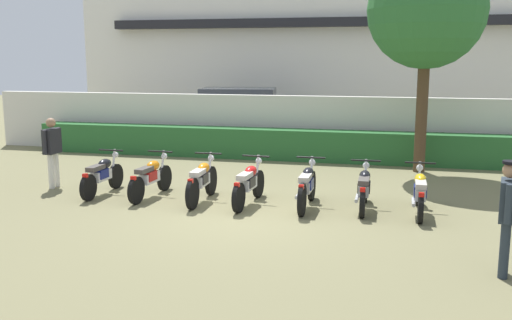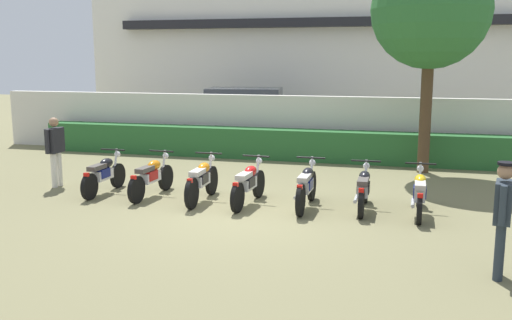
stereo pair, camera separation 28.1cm
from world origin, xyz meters
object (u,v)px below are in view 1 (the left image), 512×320
object	(u,v)px
tree_near_inspector	(427,10)
motorcycle_in_row_3	(249,183)
motorcycle_in_row_0	(102,175)
motorcycle_in_row_5	(364,188)
parked_car	(242,114)
motorcycle_in_row_2	(202,180)
officer_0	(508,209)
motorcycle_in_row_4	(307,186)
motorcycle_in_row_6	(420,192)
inspector_person	(52,147)
motorcycle_in_row_1	(151,177)

from	to	relation	value
tree_near_inspector	motorcycle_in_row_3	bearing A→B (deg)	-128.66
motorcycle_in_row_0	motorcycle_in_row_5	world-z (taller)	motorcycle_in_row_0
parked_car	motorcycle_in_row_2	size ratio (longest dim) A/B	2.46
motorcycle_in_row_3	officer_0	bearing A→B (deg)	-120.09
tree_near_inspector	motorcycle_in_row_5	distance (m)	5.83
motorcycle_in_row_4	motorcycle_in_row_0	bearing A→B (deg)	89.23
motorcycle_in_row_6	inspector_person	size ratio (longest dim) A/B	1.16
motorcycle_in_row_1	motorcycle_in_row_5	bearing A→B (deg)	-85.90
motorcycle_in_row_6	motorcycle_in_row_4	bearing A→B (deg)	91.91
parked_car	tree_near_inspector	size ratio (longest dim) A/B	0.82
motorcycle_in_row_1	motorcycle_in_row_5	distance (m)	4.57
motorcycle_in_row_3	motorcycle_in_row_5	distance (m)	2.34
parked_car	officer_0	bearing A→B (deg)	-67.99
motorcycle_in_row_2	motorcycle_in_row_3	bearing A→B (deg)	-91.15
parked_car	tree_near_inspector	world-z (taller)	tree_near_inspector
inspector_person	motorcycle_in_row_0	bearing A→B (deg)	-13.93
officer_0	parked_car	bearing A→B (deg)	-50.35
officer_0	motorcycle_in_row_1	bearing A→B (deg)	-15.14
motorcycle_in_row_2	officer_0	bearing A→B (deg)	-119.65
tree_near_inspector	motorcycle_in_row_3	xyz separation A→B (m)	(-3.56, -4.45, -3.74)
tree_near_inspector	motorcycle_in_row_1	xyz separation A→B (m)	(-5.80, -4.31, -3.74)
parked_car	tree_near_inspector	distance (m)	8.52
motorcycle_in_row_0	motorcycle_in_row_6	world-z (taller)	motorcycle_in_row_0
motorcycle_in_row_3	motorcycle_in_row_5	size ratio (longest dim) A/B	1.08
motorcycle_in_row_1	motorcycle_in_row_3	size ratio (longest dim) A/B	0.99
tree_near_inspector	motorcycle_in_row_1	size ratio (longest dim) A/B	3.02
motorcycle_in_row_3	motorcycle_in_row_4	size ratio (longest dim) A/B	1.00
motorcycle_in_row_2	inspector_person	world-z (taller)	inspector_person
parked_car	tree_near_inspector	xyz separation A→B (m)	(6.17, -4.90, 3.25)
tree_near_inspector	motorcycle_in_row_6	size ratio (longest dim) A/B	3.01
motorcycle_in_row_6	inspector_person	bearing A→B (deg)	87.84
motorcycle_in_row_0	motorcycle_in_row_4	xyz separation A→B (m)	(4.59, -0.08, 0.02)
tree_near_inspector	motorcycle_in_row_5	xyz separation A→B (m)	(-1.23, -4.30, -3.75)
motorcycle_in_row_2	motorcycle_in_row_5	distance (m)	3.36
motorcycle_in_row_6	motorcycle_in_row_2	bearing A→B (deg)	91.57
motorcycle_in_row_4	motorcycle_in_row_5	world-z (taller)	motorcycle_in_row_4
motorcycle_in_row_3	motorcycle_in_row_5	world-z (taller)	motorcycle_in_row_3
motorcycle_in_row_2	motorcycle_in_row_5	size ratio (longest dim) A/B	1.08
motorcycle_in_row_2	inspector_person	bearing A→B (deg)	82.14
motorcycle_in_row_4	motorcycle_in_row_5	size ratio (longest dim) A/B	1.08
motorcycle_in_row_2	motorcycle_in_row_0	bearing A→B (deg)	86.46
motorcycle_in_row_0	motorcycle_in_row_1	xyz separation A→B (m)	(1.15, 0.02, 0.00)
parked_car	motorcycle_in_row_6	xyz separation A→B (m)	(6.02, -9.26, -0.50)
motorcycle_in_row_1	motorcycle_in_row_3	bearing A→B (deg)	-89.55
parked_car	motorcycle_in_row_5	bearing A→B (deg)	-69.42
parked_car	motorcycle_in_row_1	xyz separation A→B (m)	(0.37, -9.21, -0.49)
motorcycle_in_row_1	inspector_person	xyz separation A→B (m)	(-2.58, 0.33, 0.52)
tree_near_inspector	motorcycle_in_row_5	size ratio (longest dim) A/B	3.22
motorcycle_in_row_5	motorcycle_in_row_6	world-z (taller)	motorcycle_in_row_5
motorcycle_in_row_5	motorcycle_in_row_0	bearing A→B (deg)	89.91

